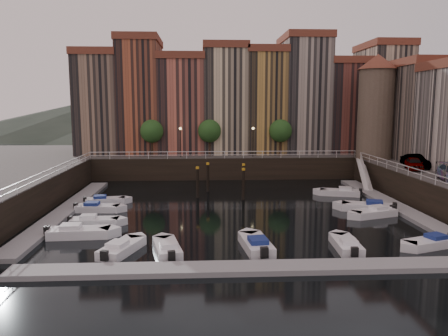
{
  "coord_description": "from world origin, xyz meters",
  "views": [
    {
      "loc": [
        -3.16,
        -42.75,
        10.2
      ],
      "look_at": [
        -0.71,
        4.0,
        3.42
      ],
      "focal_mm": 35.0,
      "sensor_mm": 36.0,
      "label": 1
    }
  ],
  "objects": [
    {
      "name": "promenade_trees",
      "position": [
        -1.33,
        18.2,
        6.58
      ],
      "size": [
        21.2,
        3.2,
        5.2
      ],
      "color": "black",
      "rests_on": "quay_far"
    },
    {
      "name": "gangway",
      "position": [
        17.1,
        10.0,
        1.92
      ],
      "size": [
        2.78,
        8.32,
        3.73
      ],
      "color": "white",
      "rests_on": "ground"
    },
    {
      "name": "quay_far",
      "position": [
        0.0,
        26.0,
        1.5
      ],
      "size": [
        80.0,
        20.0,
        3.0
      ],
      "primitive_type": "cube",
      "color": "black",
      "rests_on": "ground"
    },
    {
      "name": "boat_near_3",
      "position": [
        7.11,
        -13.3,
        0.33
      ],
      "size": [
        1.8,
        4.36,
        0.99
      ],
      "rotation": [
        0.0,
        0.0,
        1.51
      ],
      "color": "white",
      "rests_on": "ground"
    },
    {
      "name": "dock_near",
      "position": [
        0.0,
        -17.0,
        0.17
      ],
      "size": [
        30.0,
        2.0,
        0.35
      ],
      "primitive_type": "cube",
      "color": "gray",
      "rests_on": "ground"
    },
    {
      "name": "far_terrace",
      "position": [
        3.31,
        23.5,
        10.95
      ],
      "size": [
        48.7,
        10.3,
        17.5
      ],
      "color": "#8B6E58",
      "rests_on": "quay_far"
    },
    {
      "name": "boat_near_2",
      "position": [
        0.69,
        -13.05,
        0.37
      ],
      "size": [
        2.24,
        4.91,
        1.11
      ],
      "rotation": [
        0.0,
        0.0,
        1.68
      ],
      "color": "white",
      "rests_on": "ground"
    },
    {
      "name": "boat_right_0",
      "position": [
        13.41,
        -13.14,
        0.33
      ],
      "size": [
        4.38,
        2.8,
        0.99
      ],
      "rotation": [
        0.0,
        0.0,
        3.48
      ],
      "color": "white",
      "rests_on": "ground"
    },
    {
      "name": "boat_left_2",
      "position": [
        -13.3,
        -1.04,
        0.34
      ],
      "size": [
        4.41,
        1.84,
        1.0
      ],
      "rotation": [
        0.0,
        0.0,
        -0.06
      ],
      "color": "white",
      "rests_on": "ground"
    },
    {
      "name": "ground",
      "position": [
        0.0,
        0.0,
        0.0
      ],
      "size": [
        200.0,
        200.0,
        0.0
      ],
      "primitive_type": "plane",
      "color": "black",
      "rests_on": "ground"
    },
    {
      "name": "car_b",
      "position": [
        21.66,
        5.49,
        3.76
      ],
      "size": [
        2.48,
        4.82,
        1.51
      ],
      "primitive_type": "imported",
      "rotation": [
        0.0,
        0.0,
        0.2
      ],
      "color": "gray",
      "rests_on": "quay_right"
    },
    {
      "name": "car_a",
      "position": [
        20.27,
        3.74,
        3.69
      ],
      "size": [
        2.8,
        4.36,
        1.38
      ],
      "primitive_type": "imported",
      "rotation": [
        0.0,
        0.0,
        -0.31
      ],
      "color": "gray",
      "rests_on": "quay_right"
    },
    {
      "name": "boat_left_3",
      "position": [
        -13.29,
        2.34,
        0.33
      ],
      "size": [
        4.31,
        2.11,
        0.97
      ],
      "rotation": [
        0.0,
        0.0,
        0.15
      ],
      "color": "white",
      "rests_on": "ground"
    },
    {
      "name": "dock_right",
      "position": [
        16.2,
        -1.0,
        0.17
      ],
      "size": [
        2.0,
        28.0,
        0.35
      ],
      "primitive_type": "cube",
      "color": "gray",
      "rests_on": "ground"
    },
    {
      "name": "boat_right_3",
      "position": [
        12.65,
        5.16,
        0.36
      ],
      "size": [
        4.72,
        2.81,
        1.06
      ],
      "rotation": [
        0.0,
        0.0,
        2.86
      ],
      "color": "white",
      "rests_on": "ground"
    },
    {
      "name": "corner_tower",
      "position": [
        20.0,
        14.5,
        10.19
      ],
      "size": [
        5.2,
        5.2,
        13.8
      ],
      "color": "#6B5B4C",
      "rests_on": "quay_right"
    },
    {
      "name": "street_lamps",
      "position": [
        -1.0,
        17.2,
        5.9
      ],
      "size": [
        10.36,
        0.36,
        4.18
      ],
      "color": "black",
      "rests_on": "quay_far"
    },
    {
      "name": "mooring_pilings",
      "position": [
        -0.73,
        5.89,
        1.65
      ],
      "size": [
        5.68,
        5.02,
        3.78
      ],
      "color": "black",
      "rests_on": "ground"
    },
    {
      "name": "boat_right_2",
      "position": [
        13.02,
        -2.23,
        0.39
      ],
      "size": [
        5.15,
        3.32,
        1.16
      ],
      "rotation": [
        0.0,
        0.0,
        2.8
      ],
      "color": "white",
      "rests_on": "ground"
    },
    {
      "name": "railings",
      "position": [
        0.0,
        4.88,
        3.79
      ],
      "size": [
        36.08,
        34.04,
        0.52
      ],
      "color": "white",
      "rests_on": "ground"
    },
    {
      "name": "boat_left_0",
      "position": [
        -12.82,
        -9.37,
        0.38
      ],
      "size": [
        4.99,
        2.04,
        1.14
      ],
      "rotation": [
        0.0,
        0.0,
        0.05
      ],
      "color": "white",
      "rests_on": "ground"
    },
    {
      "name": "boat_near_1",
      "position": [
        -5.58,
        -13.45,
        0.34
      ],
      "size": [
        2.44,
        4.51,
        1.01
      ],
      "rotation": [
        0.0,
        0.0,
        1.78
      ],
      "color": "white",
      "rests_on": "ground"
    },
    {
      "name": "boat_right_1",
      "position": [
        12.77,
        -4.32,
        0.35
      ],
      "size": [
        4.63,
        2.94,
        1.04
      ],
      "rotation": [
        0.0,
        0.0,
        3.47
      ],
      "color": "white",
      "rests_on": "ground"
    },
    {
      "name": "dock_left",
      "position": [
        -16.2,
        -1.0,
        0.17
      ],
      "size": [
        2.0,
        28.0,
        0.35
      ],
      "primitive_type": "cube",
      "color": "gray",
      "rests_on": "ground"
    },
    {
      "name": "boat_near_0",
      "position": [
        -8.78,
        -13.25,
        0.35
      ],
      "size": [
        2.98,
        4.58,
        1.03
      ],
      "rotation": [
        0.0,
        0.0,
        1.22
      ],
      "color": "white",
      "rests_on": "ground"
    },
    {
      "name": "mountains",
      "position": [
        1.72,
        110.0,
        7.92
      ],
      "size": [
        145.0,
        100.0,
        18.0
      ],
      "color": "#2D382D",
      "rests_on": "ground"
    },
    {
      "name": "boat_left_1",
      "position": [
        -12.41,
        -5.95,
        0.33
      ],
      "size": [
        4.28,
        1.61,
        0.98
      ],
      "rotation": [
        0.0,
        0.0,
        0.01
      ],
      "color": "white",
      "rests_on": "ground"
    }
  ]
}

